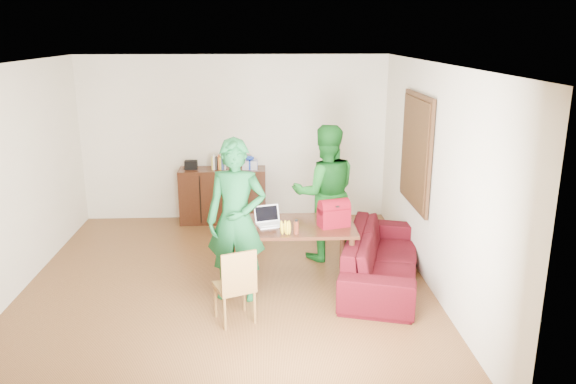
{
  "coord_description": "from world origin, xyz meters",
  "views": [
    {
      "loc": [
        0.45,
        -6.39,
        3.05
      ],
      "look_at": [
        0.77,
        0.33,
        1.12
      ],
      "focal_mm": 35.0,
      "sensor_mm": 36.0,
      "label": 1
    }
  ],
  "objects_px": {
    "laptop": "(270,222)",
    "bottle": "(296,227)",
    "chair": "(235,300)",
    "person_near": "(236,221)",
    "sofa": "(383,257)",
    "red_bag": "(334,216)",
    "person_far": "(325,193)",
    "table": "(289,232)"
  },
  "relations": [
    {
      "from": "laptop",
      "to": "red_bag",
      "type": "relative_size",
      "value": 1.0
    },
    {
      "from": "laptop",
      "to": "bottle",
      "type": "height_order",
      "value": "laptop"
    },
    {
      "from": "bottle",
      "to": "sofa",
      "type": "height_order",
      "value": "bottle"
    },
    {
      "from": "sofa",
      "to": "table",
      "type": "bearing_deg",
      "value": 104.38
    },
    {
      "from": "person_far",
      "to": "bottle",
      "type": "bearing_deg",
      "value": 63.13
    },
    {
      "from": "chair",
      "to": "laptop",
      "type": "distance_m",
      "value": 1.17
    },
    {
      "from": "table",
      "to": "chair",
      "type": "relative_size",
      "value": 1.89
    },
    {
      "from": "bottle",
      "to": "red_bag",
      "type": "relative_size",
      "value": 0.48
    },
    {
      "from": "laptop",
      "to": "sofa",
      "type": "bearing_deg",
      "value": -16.8
    },
    {
      "from": "person_far",
      "to": "laptop",
      "type": "distance_m",
      "value": 1.11
    },
    {
      "from": "person_far",
      "to": "red_bag",
      "type": "bearing_deg",
      "value": 86.74
    },
    {
      "from": "laptop",
      "to": "sofa",
      "type": "height_order",
      "value": "laptop"
    },
    {
      "from": "table",
      "to": "red_bag",
      "type": "bearing_deg",
      "value": -7.95
    },
    {
      "from": "person_far",
      "to": "sofa",
      "type": "relative_size",
      "value": 0.86
    },
    {
      "from": "person_near",
      "to": "laptop",
      "type": "distance_m",
      "value": 0.56
    },
    {
      "from": "table",
      "to": "sofa",
      "type": "xyz_separation_m",
      "value": [
        1.18,
        -0.03,
        -0.34
      ]
    },
    {
      "from": "chair",
      "to": "person_far",
      "type": "height_order",
      "value": "person_far"
    },
    {
      "from": "person_far",
      "to": "bottle",
      "type": "xyz_separation_m",
      "value": [
        -0.46,
        -1.1,
        -0.09
      ]
    },
    {
      "from": "chair",
      "to": "table",
      "type": "bearing_deg",
      "value": 35.23
    },
    {
      "from": "chair",
      "to": "person_far",
      "type": "xyz_separation_m",
      "value": [
        1.16,
        1.75,
        0.69
      ]
    },
    {
      "from": "bottle",
      "to": "sofa",
      "type": "distance_m",
      "value": 1.26
    },
    {
      "from": "person_near",
      "to": "red_bag",
      "type": "relative_size",
      "value": 5.24
    },
    {
      "from": "person_near",
      "to": "red_bag",
      "type": "distance_m",
      "value": 1.21
    },
    {
      "from": "laptop",
      "to": "person_near",
      "type": "bearing_deg",
      "value": -153.88
    },
    {
      "from": "red_bag",
      "to": "laptop",
      "type": "bearing_deg",
      "value": 160.18
    },
    {
      "from": "person_near",
      "to": "person_far",
      "type": "distance_m",
      "value": 1.64
    },
    {
      "from": "table",
      "to": "red_bag",
      "type": "distance_m",
      "value": 0.6
    },
    {
      "from": "chair",
      "to": "red_bag",
      "type": "distance_m",
      "value": 1.62
    },
    {
      "from": "chair",
      "to": "person_near",
      "type": "relative_size",
      "value": 0.45
    },
    {
      "from": "chair",
      "to": "sofa",
      "type": "xyz_separation_m",
      "value": [
        1.81,
        0.95,
        0.07
      ]
    },
    {
      "from": "red_bag",
      "to": "sofa",
      "type": "xyz_separation_m",
      "value": [
        0.64,
        0.05,
        -0.57
      ]
    },
    {
      "from": "red_bag",
      "to": "sofa",
      "type": "relative_size",
      "value": 0.17
    },
    {
      "from": "chair",
      "to": "person_near",
      "type": "bearing_deg",
      "value": 67.2
    },
    {
      "from": "bottle",
      "to": "red_bag",
      "type": "bearing_deg",
      "value": 28.02
    },
    {
      "from": "bottle",
      "to": "sofa",
      "type": "xyz_separation_m",
      "value": [
        1.11,
        0.3,
        -0.53
      ]
    },
    {
      "from": "table",
      "to": "chair",
      "type": "height_order",
      "value": "chair"
    },
    {
      "from": "table",
      "to": "bottle",
      "type": "xyz_separation_m",
      "value": [
        0.07,
        -0.33,
        0.18
      ]
    },
    {
      "from": "person_near",
      "to": "laptop",
      "type": "relative_size",
      "value": 5.26
    },
    {
      "from": "chair",
      "to": "sofa",
      "type": "bearing_deg",
      "value": 5.62
    },
    {
      "from": "person_near",
      "to": "chair",
      "type": "bearing_deg",
      "value": -81.3
    },
    {
      "from": "person_near",
      "to": "table",
      "type": "bearing_deg",
      "value": 41.98
    },
    {
      "from": "chair",
      "to": "sofa",
      "type": "distance_m",
      "value": 2.05
    }
  ]
}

